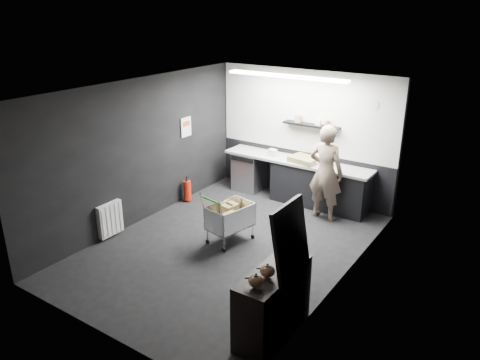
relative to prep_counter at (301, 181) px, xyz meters
The scene contains 22 objects.
floor 2.47m from the prep_counter, 93.20° to the right, with size 5.50×5.50×0.00m, color black.
ceiling 3.30m from the prep_counter, 93.20° to the right, with size 5.50×5.50×0.00m, color silver.
wall_back 0.96m from the prep_counter, 112.30° to the left, with size 5.50×5.50×0.00m, color black.
wall_front 5.25m from the prep_counter, 91.50° to the right, with size 5.50×5.50×0.00m, color black.
wall_left 3.35m from the prep_counter, 131.43° to the right, with size 5.50×5.50×0.00m, color black.
wall_right 3.18m from the prep_counter, 52.38° to the right, with size 5.50×5.50×0.00m, color black.
kitchen_wall_panel 1.43m from the prep_counter, 113.58° to the left, with size 3.95×0.02×1.70m, color silver.
dado_panel 0.34m from the prep_counter, 113.58° to the left, with size 3.95×0.02×1.00m, color black.
floating_shelf 1.18m from the prep_counter, 72.13° to the left, with size 1.20×0.22×0.04m, color black.
wall_clock 2.13m from the prep_counter, 13.36° to the left, with size 0.20×0.20×0.03m, color silver.
poster 2.63m from the prep_counter, 152.11° to the right, with size 0.02×0.30×0.40m, color silver.
poster_red_band 2.66m from the prep_counter, 152.05° to the right, with size 0.01×0.22×0.10m, color red.
radiator 3.92m from the prep_counter, 122.01° to the right, with size 0.10×0.50×0.60m, color silver.
ceiling_strip 2.29m from the prep_counter, 103.37° to the right, with size 2.40×0.20×0.04m, color white.
prep_counter is the anchor object (origin of this frame).
person 0.97m from the prep_counter, 32.02° to the right, with size 0.68×0.45×1.86m, color #BCAC95.
shopping_cart 2.27m from the prep_counter, 95.84° to the right, with size 0.66×0.94×0.93m.
sideboard 4.27m from the prep_counter, 67.53° to the right, with size 0.51×1.20×1.80m.
fire_extinguisher 2.39m from the prep_counter, 146.51° to the right, with size 0.16×0.16×0.54m.
cardboard_box 0.51m from the prep_counter, 35.19° to the right, with size 0.57×0.43×0.11m, color olive.
pink_tub 0.62m from the prep_counter, ahead, with size 0.19×0.19×0.19m, color silver.
white_container 0.85m from the prep_counter, behind, with size 0.16×0.13×0.15m, color silver.
Camera 1 is at (4.13, -5.82, 3.93)m, focal length 35.00 mm.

